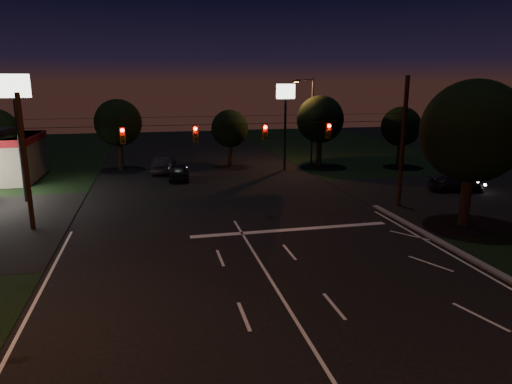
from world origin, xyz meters
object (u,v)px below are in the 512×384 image
object	(u,v)px
car_oncoming_a	(179,172)
car_cross	(456,184)
car_oncoming_b	(164,165)
utility_pole_right	(398,206)
tree_right_near	(471,132)

from	to	relation	value
car_oncoming_a	car_cross	size ratio (longest dim) A/B	1.02
car_oncoming_a	car_oncoming_b	world-z (taller)	car_oncoming_b
utility_pole_right	tree_right_near	world-z (taller)	tree_right_near
tree_right_near	car_cross	xyz separation A→B (m)	(5.23, 7.76, -5.06)
car_cross	utility_pole_right	bearing A→B (deg)	126.53
utility_pole_right	car_oncoming_b	size ratio (longest dim) A/B	1.87
utility_pole_right	car_cross	distance (m)	7.39
car_oncoming_a	car_oncoming_b	xyz separation A→B (m)	(-1.23, 3.75, 0.05)
car_oncoming_b	car_cross	bearing A→B (deg)	160.46
utility_pole_right	car_oncoming_a	bearing A→B (deg)	139.42
car_oncoming_a	car_oncoming_b	size ratio (longest dim) A/B	0.91
car_oncoming_a	car_cross	xyz separation A→B (m)	(21.35, -9.57, -0.12)
car_oncoming_b	tree_right_near	bearing A→B (deg)	140.45
utility_pole_right	car_oncoming_b	bearing A→B (deg)	134.23
car_cross	car_oncoming_b	bearing A→B (deg)	72.61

